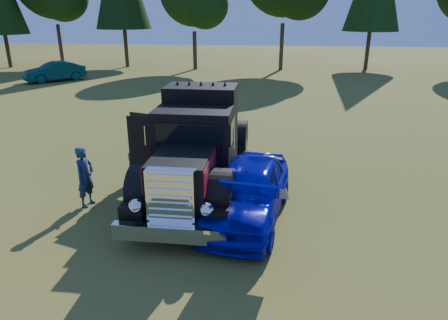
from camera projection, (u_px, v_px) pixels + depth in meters
ground at (132, 228)px, 9.82m from camera, size 120.00×120.00×0.00m
diamond_t_truck at (197, 151)px, 11.37m from camera, size 3.34×7.16×3.00m
hotrod_coupe at (248, 191)px, 10.08m from camera, size 2.39×4.60×1.89m
spectator_near at (85, 177)px, 10.73m from camera, size 0.53×0.69×1.67m
spectator_far at (140, 153)px, 12.24m from camera, size 1.04×1.13×1.88m
distant_teal_car at (55, 72)px, 30.89m from camera, size 4.19×4.33×1.47m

